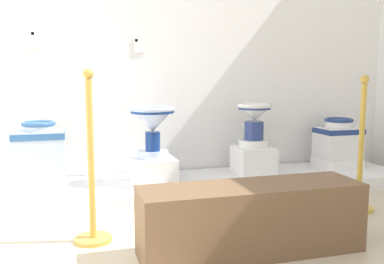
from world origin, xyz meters
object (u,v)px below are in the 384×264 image
object	(u,v)px
antique_toilet_rightmost	(254,120)
plinth_block_pale_glazed	(41,183)
antique_toilet_slender_white	(153,122)
antique_toilet_central_ornate	(338,138)
plinth_block_slender_white	(153,170)
info_placard_first	(36,39)
stanchion_post_near_right	(360,166)
antique_toilet_pale_glazed	(40,149)
plinth_block_central_ornate	(337,162)
museum_bench	(251,219)
info_placard_second	(140,45)
stanchion_post_near_left	(92,186)
plinth_block_rightmost	(253,160)

from	to	relation	value
antique_toilet_rightmost	plinth_block_pale_glazed	bearing A→B (deg)	-178.73
antique_toilet_slender_white	antique_toilet_central_ornate	world-z (taller)	antique_toilet_slender_white
plinth_block_pale_glazed	plinth_block_slender_white	size ratio (longest dim) A/B	0.92
plinth_block_pale_glazed	antique_toilet_rightmost	distance (m)	1.91
info_placard_first	stanchion_post_near_right	bearing A→B (deg)	-27.34
antique_toilet_pale_glazed	stanchion_post_near_right	world-z (taller)	stanchion_post_near_right
antique_toilet_central_ornate	info_placard_first	size ratio (longest dim) A/B	2.67
info_placard_first	plinth_block_central_ornate	bearing A→B (deg)	-6.49
antique_toilet_pale_glazed	plinth_block_central_ornate	xyz separation A→B (m)	(2.76, 0.04, -0.27)
antique_toilet_slender_white	antique_toilet_central_ornate	size ratio (longest dim) A/B	1.11
museum_bench	antique_toilet_slender_white	bearing A→B (deg)	104.06
antique_toilet_central_ornate	info_placard_second	world-z (taller)	info_placard_second
plinth_block_pale_glazed	stanchion_post_near_left	world-z (taller)	stanchion_post_near_left
info_placard_first	museum_bench	distance (m)	2.38
plinth_block_slender_white	plinth_block_rightmost	bearing A→B (deg)	5.15
plinth_block_pale_glazed	museum_bench	world-z (taller)	museum_bench
antique_toilet_pale_glazed	plinth_block_slender_white	xyz separation A→B (m)	(0.90, -0.05, -0.21)
antique_toilet_central_ornate	stanchion_post_near_right	distance (m)	0.99
plinth_block_pale_glazed	stanchion_post_near_right	distance (m)	2.48
antique_toilet_central_ornate	plinth_block_pale_glazed	bearing A→B (deg)	-179.13
plinth_block_central_ornate	plinth_block_pale_glazed	bearing A→B (deg)	-179.13
antique_toilet_central_ornate	plinth_block_central_ornate	bearing A→B (deg)	0.00
antique_toilet_central_ornate	stanchion_post_near_right	bearing A→B (deg)	-115.78
plinth_block_slender_white	museum_bench	distance (m)	1.34
antique_toilet_central_ornate	museum_bench	xyz separation A→B (m)	(-1.54, -1.38, -0.21)
plinth_block_pale_glazed	stanchion_post_near_left	xyz separation A→B (m)	(0.36, -0.92, 0.19)
antique_toilet_rightmost	museum_bench	xyz separation A→B (m)	(-0.64, -1.38, -0.41)
stanchion_post_near_left	museum_bench	bearing A→B (deg)	-26.09
plinth_block_rightmost	stanchion_post_near_right	world-z (taller)	stanchion_post_near_right
plinth_block_pale_glazed	museum_bench	size ratio (longest dim) A/B	0.27
plinth_block_rightmost	info_placard_second	xyz separation A→B (m)	(-0.99, 0.32, 1.05)
antique_toilet_slender_white	antique_toilet_rightmost	world-z (taller)	antique_toilet_rightmost
stanchion_post_near_right	museum_bench	size ratio (longest dim) A/B	0.79
antique_toilet_rightmost	antique_toilet_central_ornate	distance (m)	0.92
plinth_block_rightmost	museum_bench	world-z (taller)	museum_bench
antique_toilet_pale_glazed	antique_toilet_rightmost	xyz separation A→B (m)	(1.86, 0.04, 0.18)
plinth_block_pale_glazed	antique_toilet_pale_glazed	size ratio (longest dim) A/B	0.77
antique_toilet_pale_glazed	info_placard_first	size ratio (longest dim) A/B	3.09
antique_toilet_slender_white	museum_bench	size ratio (longest dim) A/B	0.34
plinth_block_rightmost	plinth_block_central_ornate	bearing A→B (deg)	0.04
antique_toilet_slender_white	plinth_block_rightmost	size ratio (longest dim) A/B	1.28
antique_toilet_pale_glazed	info_placard_first	xyz separation A→B (m)	(-0.01, 0.36, 0.89)
info_placard_second	plinth_block_slender_white	bearing A→B (deg)	-85.48
antique_toilet_slender_white	stanchion_post_near_left	bearing A→B (deg)	-121.92
plinth_block_pale_glazed	plinth_block_slender_white	distance (m)	0.90
plinth_block_pale_glazed	plinth_block_central_ornate	size ratio (longest dim) A/B	0.94
antique_toilet_pale_glazed	info_placard_second	bearing A→B (deg)	22.38
antique_toilet_slender_white	plinth_block_pale_glazed	bearing A→B (deg)	177.11
plinth_block_rightmost	antique_toilet_slender_white	bearing A→B (deg)	-174.85
antique_toilet_slender_white	antique_toilet_rightmost	xyz separation A→B (m)	(0.96, 0.09, -0.02)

